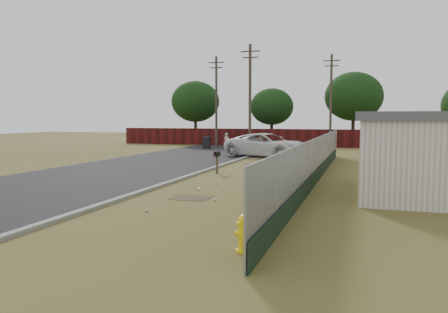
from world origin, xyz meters
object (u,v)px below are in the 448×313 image
(mailbox, at_px, (217,156))
(trash_bin, at_px, (207,143))
(fire_hydrant, at_px, (244,234))
(pedestrian, at_px, (227,142))
(pickup_truck, at_px, (268,145))

(mailbox, xyz_separation_m, trash_bin, (-6.98, 17.56, -0.34))
(fire_hydrant, bearing_deg, mailbox, 111.10)
(pedestrian, relative_size, trash_bin, 1.40)
(fire_hydrant, relative_size, pedestrian, 0.55)
(fire_hydrant, bearing_deg, pedestrian, 108.12)
(mailbox, bearing_deg, fire_hydrant, -68.90)
(mailbox, xyz_separation_m, pedestrian, (-4.45, 15.88, -0.13))
(pickup_truck, distance_m, trash_bin, 10.50)
(trash_bin, bearing_deg, mailbox, -68.33)
(pickup_truck, relative_size, trash_bin, 5.74)
(fire_hydrant, distance_m, trash_bin, 32.44)
(mailbox, bearing_deg, pickup_truck, 87.11)
(trash_bin, bearing_deg, pedestrian, -33.64)
(fire_hydrant, height_order, pedestrian, pedestrian)
(fire_hydrant, xyz_separation_m, trash_bin, (-11.86, 30.20, 0.18))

